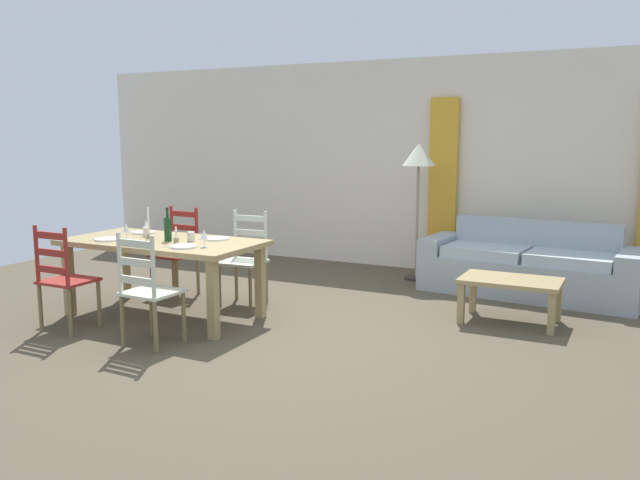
{
  "coord_description": "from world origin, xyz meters",
  "views": [
    {
      "loc": [
        2.87,
        -4.85,
        1.73
      ],
      "look_at": [
        0.13,
        0.61,
        0.75
      ],
      "focal_mm": 36.6,
      "sensor_mm": 36.0,
      "label": 1
    }
  ],
  "objects_px": {
    "dining_chair_near_left": "(64,279)",
    "coffee_cup_secondary": "(146,232)",
    "dining_table": "(163,249)",
    "coffee_table": "(511,285)",
    "dining_chair_far_left": "(178,252)",
    "wine_glass_near_right": "(204,235)",
    "wine_glass_near_left": "(126,228)",
    "dining_chair_near_right": "(148,290)",
    "wine_bottle": "(168,229)",
    "couch": "(530,268)",
    "coffee_cup_primary": "(191,237)",
    "wine_glass_far_left": "(146,225)",
    "standing_lamp": "(419,163)",
    "dining_chair_far_right": "(245,258)"
  },
  "relations": [
    {
      "from": "wine_bottle",
      "to": "couch",
      "type": "distance_m",
      "value": 3.89
    },
    {
      "from": "wine_glass_far_left",
      "to": "dining_table",
      "type": "bearing_deg",
      "value": -23.15
    },
    {
      "from": "dining_chair_near_right",
      "to": "wine_bottle",
      "type": "bearing_deg",
      "value": 117.61
    },
    {
      "from": "dining_table",
      "to": "dining_chair_near_left",
      "type": "xyz_separation_m",
      "value": [
        -0.48,
        -0.77,
        -0.19
      ]
    },
    {
      "from": "wine_glass_far_left",
      "to": "coffee_cup_primary",
      "type": "relative_size",
      "value": 1.79
    },
    {
      "from": "wine_glass_far_left",
      "to": "couch",
      "type": "relative_size",
      "value": 0.07
    },
    {
      "from": "dining_table",
      "to": "dining_chair_far_right",
      "type": "distance_m",
      "value": 0.9
    },
    {
      "from": "dining_table",
      "to": "coffee_cup_secondary",
      "type": "distance_m",
      "value": 0.32
    },
    {
      "from": "wine_glass_near_right",
      "to": "standing_lamp",
      "type": "xyz_separation_m",
      "value": [
        1.04,
        2.83,
        0.55
      ]
    },
    {
      "from": "coffee_table",
      "to": "wine_glass_far_left",
      "type": "bearing_deg",
      "value": -160.99
    },
    {
      "from": "dining_chair_far_right",
      "to": "wine_glass_near_right",
      "type": "relative_size",
      "value": 5.96
    },
    {
      "from": "dining_table",
      "to": "dining_chair_far_left",
      "type": "height_order",
      "value": "dining_chair_far_left"
    },
    {
      "from": "dining_table",
      "to": "standing_lamp",
      "type": "xyz_separation_m",
      "value": [
        1.64,
        2.68,
        0.75
      ]
    },
    {
      "from": "coffee_cup_primary",
      "to": "dining_chair_far_right",
      "type": "bearing_deg",
      "value": 79.63
    },
    {
      "from": "wine_bottle",
      "to": "couch",
      "type": "bearing_deg",
      "value": 40.95
    },
    {
      "from": "dining_chair_near_left",
      "to": "couch",
      "type": "distance_m",
      "value": 4.77
    },
    {
      "from": "wine_glass_near_left",
      "to": "couch",
      "type": "relative_size",
      "value": 0.07
    },
    {
      "from": "wine_glass_far_left",
      "to": "couch",
      "type": "distance_m",
      "value": 4.11
    },
    {
      "from": "dining_chair_near_left",
      "to": "coffee_cup_secondary",
      "type": "distance_m",
      "value": 0.95
    },
    {
      "from": "dining_chair_near_left",
      "to": "coffee_cup_primary",
      "type": "height_order",
      "value": "dining_chair_near_left"
    },
    {
      "from": "dining_table",
      "to": "dining_chair_near_right",
      "type": "relative_size",
      "value": 1.98
    },
    {
      "from": "dining_chair_far_left",
      "to": "dining_chair_far_right",
      "type": "relative_size",
      "value": 1.0
    },
    {
      "from": "dining_chair_far_left",
      "to": "wine_glass_far_left",
      "type": "distance_m",
      "value": 0.76
    },
    {
      "from": "dining_table",
      "to": "wine_glass_near_right",
      "type": "bearing_deg",
      "value": -14.28
    },
    {
      "from": "dining_chair_far_left",
      "to": "wine_glass_near_right",
      "type": "relative_size",
      "value": 5.96
    },
    {
      "from": "wine_glass_near_left",
      "to": "wine_glass_near_right",
      "type": "distance_m",
      "value": 0.91
    },
    {
      "from": "coffee_cup_secondary",
      "to": "dining_table",
      "type": "bearing_deg",
      "value": -19.38
    },
    {
      "from": "dining_chair_far_left",
      "to": "wine_glass_far_left",
      "type": "height_order",
      "value": "dining_chair_far_left"
    },
    {
      "from": "wine_glass_near_left",
      "to": "coffee_table",
      "type": "distance_m",
      "value": 3.66
    },
    {
      "from": "dining_table",
      "to": "coffee_table",
      "type": "distance_m",
      "value": 3.29
    },
    {
      "from": "wine_bottle",
      "to": "wine_glass_far_left",
      "type": "bearing_deg",
      "value": 158.4
    },
    {
      "from": "dining_chair_near_right",
      "to": "standing_lamp",
      "type": "bearing_deg",
      "value": 71.4
    },
    {
      "from": "dining_chair_near_left",
      "to": "wine_glass_far_left",
      "type": "distance_m",
      "value": 0.99
    },
    {
      "from": "dining_chair_near_right",
      "to": "wine_glass_near_right",
      "type": "xyz_separation_m",
      "value": [
        0.12,
        0.62,
        0.38
      ]
    },
    {
      "from": "dining_chair_near_right",
      "to": "standing_lamp",
      "type": "height_order",
      "value": "standing_lamp"
    },
    {
      "from": "wine_glass_near_left",
      "to": "wine_glass_far_left",
      "type": "bearing_deg",
      "value": 90.79
    },
    {
      "from": "dining_chair_near_left",
      "to": "coffee_cup_primary",
      "type": "distance_m",
      "value": 1.18
    },
    {
      "from": "dining_table",
      "to": "wine_glass_near_left",
      "type": "height_order",
      "value": "wine_glass_near_left"
    },
    {
      "from": "dining_chair_near_right",
      "to": "wine_glass_near_right",
      "type": "bearing_deg",
      "value": 78.88
    },
    {
      "from": "dining_table",
      "to": "wine_glass_near_left",
      "type": "xyz_separation_m",
      "value": [
        -0.3,
        -0.15,
        0.2
      ]
    },
    {
      "from": "coffee_cup_primary",
      "to": "standing_lamp",
      "type": "distance_m",
      "value": 3.01
    },
    {
      "from": "dining_chair_far_left",
      "to": "wine_glass_near_right",
      "type": "bearing_deg",
      "value": -41.23
    },
    {
      "from": "dining_table",
      "to": "coffee_table",
      "type": "height_order",
      "value": "dining_table"
    },
    {
      "from": "dining_table",
      "to": "couch",
      "type": "bearing_deg",
      "value": 39.74
    },
    {
      "from": "dining_chair_near_right",
      "to": "dining_chair_far_right",
      "type": "height_order",
      "value": "same"
    },
    {
      "from": "dining_chair_near_right",
      "to": "wine_glass_far_left",
      "type": "relative_size",
      "value": 5.96
    },
    {
      "from": "standing_lamp",
      "to": "coffee_cup_primary",
      "type": "bearing_deg",
      "value": -117.21
    },
    {
      "from": "dining_table",
      "to": "dining_chair_near_right",
      "type": "xyz_separation_m",
      "value": [
        0.48,
        -0.77,
        -0.19
      ]
    },
    {
      "from": "dining_chair_near_right",
      "to": "standing_lamp",
      "type": "xyz_separation_m",
      "value": [
        1.16,
        3.45,
        0.93
      ]
    },
    {
      "from": "wine_glass_near_right",
      "to": "standing_lamp",
      "type": "distance_m",
      "value": 3.07
    }
  ]
}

